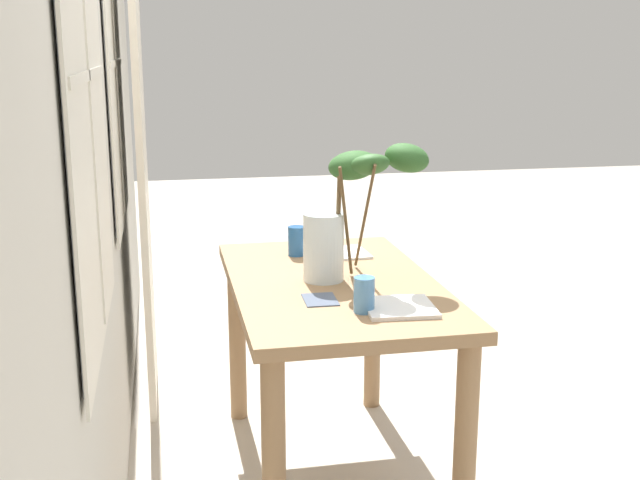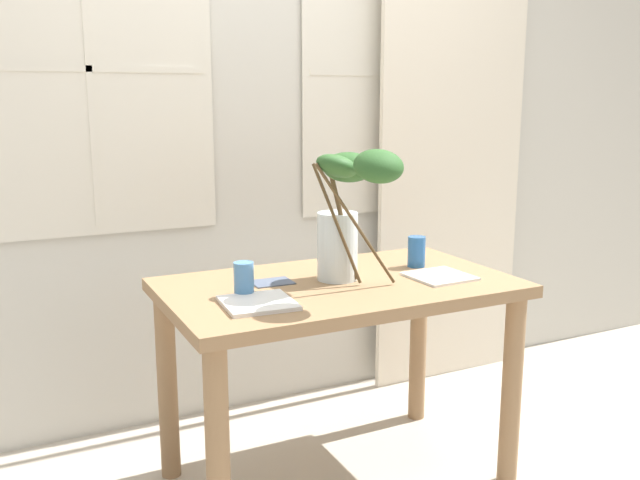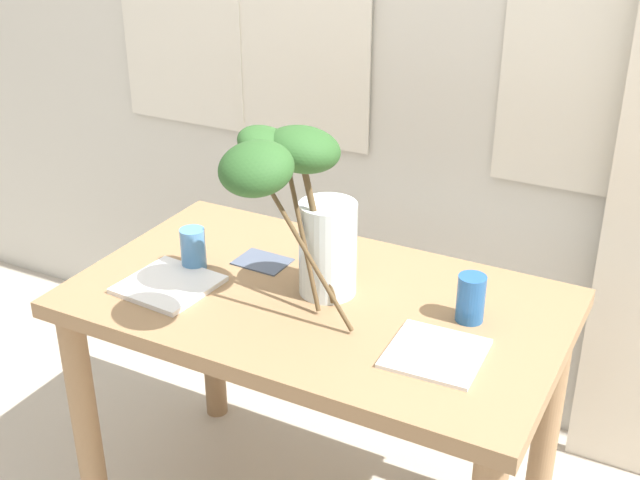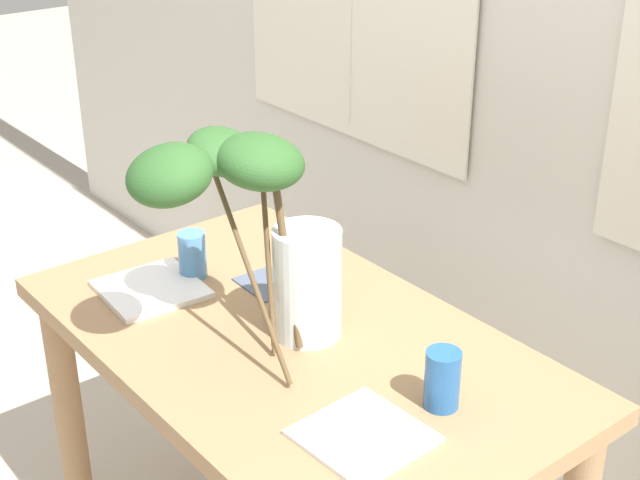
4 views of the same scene
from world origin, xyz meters
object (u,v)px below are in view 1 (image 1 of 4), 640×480
Objects in this scene: vase_with_branches at (350,206)px; dining_table at (333,315)px; drinking_glass_blue_right at (297,241)px; plate_square_left at (399,307)px; plate_square_right at (341,253)px; drinking_glass_blue_left at (364,295)px.

dining_table is at bearing 90.37° from vase_with_branches.
drinking_glass_blue_right is at bearing 18.98° from vase_with_branches.
plate_square_left is at bearing -164.27° from drinking_glass_blue_right.
plate_square_left is at bearing -177.81° from plate_square_right.
plate_square_right is (0.35, -0.05, -0.26)m from vase_with_branches.
drinking_glass_blue_right reaches higher than plate_square_left.
dining_table is at bearing 162.95° from plate_square_right.
vase_with_branches is 0.45m from plate_square_left.
plate_square_right is at bearing 2.19° from plate_square_left.
drinking_glass_blue_left is 0.52× the size of plate_square_left.
dining_table is 2.46× the size of vase_with_branches.
dining_table is at bearing 20.96° from plate_square_left.
vase_with_branches is at bearing -6.27° from drinking_glass_blue_left.
drinking_glass_blue_right is (0.37, 0.13, -0.21)m from vase_with_branches.
vase_with_branches reaches higher than dining_table.
plate_square_right is at bearing -17.05° from dining_table.
dining_table is 0.40m from drinking_glass_blue_left.
vase_with_branches is (0.00, -0.06, 0.39)m from dining_table.
dining_table is 5.95× the size of plate_square_right.
dining_table is 5.62× the size of plate_square_left.
drinking_glass_blue_right reaches higher than dining_table.
vase_with_branches reaches higher than drinking_glass_blue_left.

